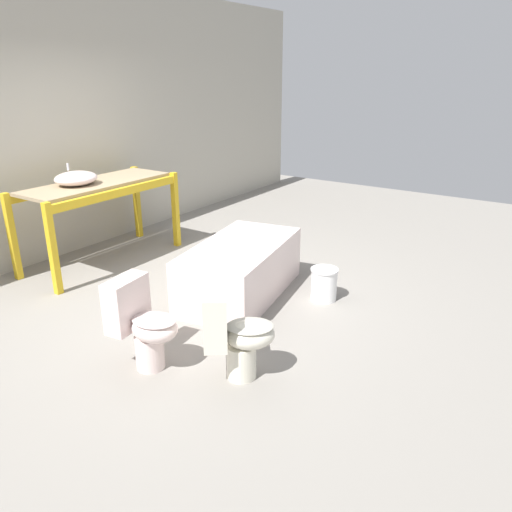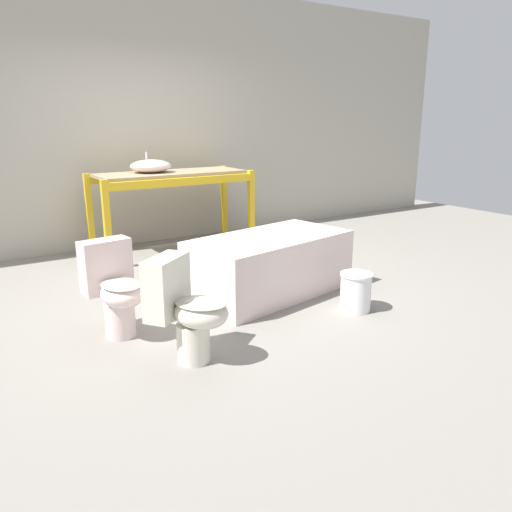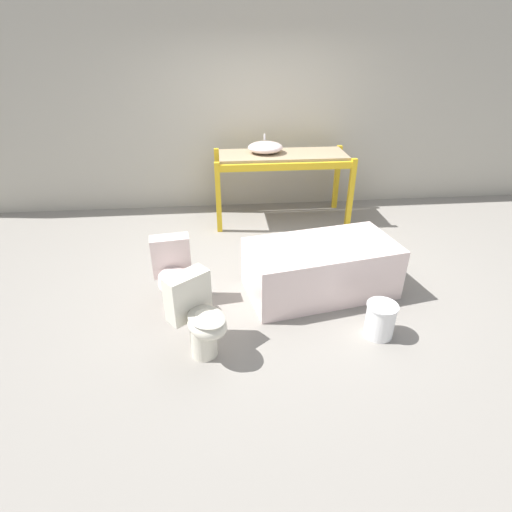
# 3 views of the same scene
# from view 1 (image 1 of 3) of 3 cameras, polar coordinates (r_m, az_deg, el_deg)

# --- Properties ---
(ground_plane) EXTENTS (12.00, 12.00, 0.00)m
(ground_plane) POSITION_cam_1_polar(r_m,az_deg,el_deg) (5.15, -8.46, -4.71)
(ground_plane) COLOR gray
(warehouse_wall_rear) EXTENTS (10.80, 0.08, 3.20)m
(warehouse_wall_rear) POSITION_cam_1_polar(r_m,az_deg,el_deg) (6.35, -24.18, 13.58)
(warehouse_wall_rear) COLOR #B2AD9E
(warehouse_wall_rear) RESTS_ON ground_plane
(shelving_rack) EXTENTS (1.88, 0.77, 0.97)m
(shelving_rack) POSITION_cam_1_polar(r_m,az_deg,el_deg) (6.10, -17.61, 6.72)
(shelving_rack) COLOR gold
(shelving_rack) RESTS_ON ground_plane
(sink_basin) EXTENTS (0.48, 0.43, 0.23)m
(sink_basin) POSITION_cam_1_polar(r_m,az_deg,el_deg) (5.96, -19.88, 8.36)
(sink_basin) COLOR silver
(sink_basin) RESTS_ON shelving_rack
(bathtub_main) EXTENTS (1.62, 1.03, 0.55)m
(bathtub_main) POSITION_cam_1_polar(r_m,az_deg,el_deg) (5.04, -1.78, -1.13)
(bathtub_main) COLOR silver
(bathtub_main) RESTS_ON ground_plane
(toilet_near) EXTENTS (0.40, 0.56, 0.71)m
(toilet_near) POSITION_cam_1_polar(r_m,az_deg,el_deg) (3.91, -12.83, -7.49)
(toilet_near) COLOR silver
(toilet_near) RESTS_ON ground_plane
(toilet_far) EXTENTS (0.58, 0.61, 0.71)m
(toilet_far) POSITION_cam_1_polar(r_m,az_deg,el_deg) (3.69, -2.45, -8.79)
(toilet_far) COLOR silver
(toilet_far) RESTS_ON ground_plane
(bucket_white) EXTENTS (0.28, 0.28, 0.33)m
(bucket_white) POSITION_cam_1_polar(r_m,az_deg,el_deg) (5.04, 7.77, -3.13)
(bucket_white) COLOR white
(bucket_white) RESTS_ON ground_plane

